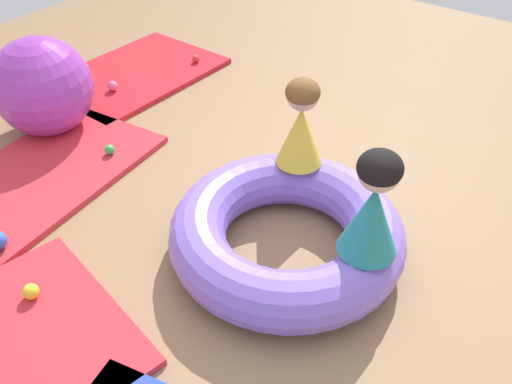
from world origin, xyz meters
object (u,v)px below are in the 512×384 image
at_px(inflatable_cushion, 287,233).
at_px(child_in_teal, 373,205).
at_px(play_ball_green, 110,150).
at_px(play_ball_yellow, 31,292).
at_px(exercise_ball_large, 43,87).
at_px(play_ball_red, 196,59).
at_px(play_ball_pink, 113,86).
at_px(child_in_yellow, 301,124).

xyz_separation_m(inflatable_cushion, child_in_teal, (-0.01, -0.45, 0.42)).
relative_size(inflatable_cushion, play_ball_green, 18.87).
relative_size(inflatable_cushion, play_ball_yellow, 15.45).
relative_size(inflatable_cushion, exercise_ball_large, 1.82).
xyz_separation_m(child_in_teal, exercise_ball_large, (0.05, 2.50, -0.23)).
bearing_deg(play_ball_red, play_ball_yellow, -156.10).
relative_size(play_ball_green, exercise_ball_large, 0.10).
bearing_deg(inflatable_cushion, play_ball_pink, 72.65).
height_order(child_in_teal, child_in_yellow, child_in_teal).
bearing_deg(child_in_teal, play_ball_yellow, -141.95).
relative_size(child_in_yellow, play_ball_green, 7.82).
xyz_separation_m(play_ball_pink, exercise_ball_large, (-0.60, -0.03, 0.26)).
bearing_deg(play_ball_yellow, child_in_yellow, -23.38).
bearing_deg(play_ball_pink, play_ball_green, -133.33).
bearing_deg(play_ball_yellow, inflatable_cushion, -38.38).
distance_m(child_in_teal, play_ball_green, 1.95).
relative_size(play_ball_green, play_ball_pink, 0.83).
relative_size(play_ball_pink, exercise_ball_large, 0.12).
height_order(play_ball_green, play_ball_pink, play_ball_pink).
bearing_deg(inflatable_cushion, child_in_yellow, 25.60).
height_order(play_ball_green, play_ball_red, play_ball_green).
bearing_deg(inflatable_cushion, exercise_ball_large, 88.69).
distance_m(child_in_teal, play_ball_pink, 2.66).
height_order(play_ball_yellow, play_ball_pink, same).
distance_m(inflatable_cushion, play_ball_yellow, 1.30).
xyz_separation_m(child_in_yellow, exercise_ball_large, (-0.36, 1.86, -0.21)).
relative_size(child_in_yellow, play_ball_pink, 6.47).
bearing_deg(play_ball_pink, play_ball_yellow, -142.71).
bearing_deg(play_ball_green, exercise_ball_large, 89.41).
distance_m(child_in_teal, child_in_yellow, 0.76).
bearing_deg(play_ball_yellow, exercise_ball_large, 49.30).
distance_m(play_ball_yellow, play_ball_red, 2.67).
height_order(child_in_yellow, exercise_ball_large, child_in_yellow).
bearing_deg(exercise_ball_large, play_ball_pink, 2.98).
xyz_separation_m(play_ball_green, play_ball_pink, (0.61, 0.65, 0.01)).
height_order(child_in_yellow, play_ball_yellow, child_in_yellow).
height_order(child_in_teal, play_ball_pink, child_in_teal).
bearing_deg(inflatable_cushion, play_ball_yellow, 141.62).
bearing_deg(exercise_ball_large, child_in_yellow, -79.14).
relative_size(child_in_yellow, play_ball_yellow, 6.40).
bearing_deg(play_ball_green, child_in_yellow, -73.73).
bearing_deg(child_in_yellow, play_ball_pink, 82.47).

